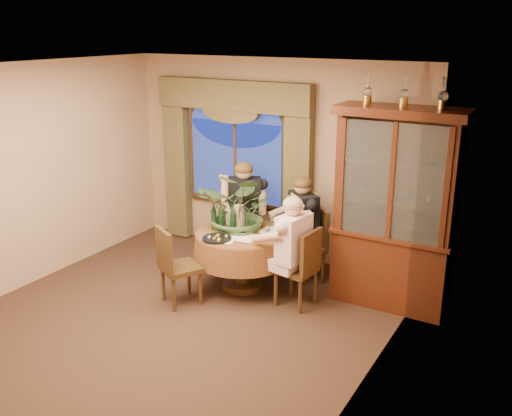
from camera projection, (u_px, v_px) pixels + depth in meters
The scene contains 37 objects.
floor at pixel (168, 325), 6.39m from camera, with size 5.00×5.00×0.00m, color black.
wall_back at pixel (274, 160), 8.03m from camera, with size 4.50×4.50×0.00m, color #A37B5F.
wall_right at pixel (368, 246), 4.90m from camera, with size 5.00×5.00×0.00m, color #A37B5F.
ceiling at pixel (155, 69), 5.53m from camera, with size 5.00×5.00×0.00m, color white.
window at pixel (236, 163), 8.28m from camera, with size 1.62×0.10×1.32m, color navy, non-canonical shape.
arched_transom at pixel (235, 109), 8.04m from camera, with size 1.60×0.06×0.44m, color navy, non-canonical shape.
drapery_left at pixel (177, 163), 8.77m from camera, with size 0.38×0.14×2.32m, color #4E4425.
drapery_right at pixel (298, 181), 7.79m from camera, with size 0.38×0.14×2.32m, color #4E4425.
swag_valance at pixel (232, 95), 7.92m from camera, with size 2.45×0.16×0.42m, color #4E4425, non-canonical shape.
dining_table at pixel (242, 260), 7.20m from camera, with size 1.24×1.24×0.75m, color maroon.
china_cabinet at pixel (395, 210), 6.54m from camera, with size 1.46×0.57×2.36m, color #37150B.
oil_lamp_left at pixel (368, 89), 6.32m from camera, with size 0.11×0.11×0.34m, color #A5722D, non-canonical shape.
oil_lamp_center at pixel (404, 91), 6.13m from camera, with size 0.11×0.11×0.34m, color #A5722D, non-canonical shape.
oil_lamp_right at pixel (443, 93), 5.93m from camera, with size 0.11×0.11×0.34m, color #A5722D, non-canonical shape.
chair_right at pixel (296, 267), 6.73m from camera, with size 0.42×0.42×0.96m, color black.
chair_back_right at pixel (307, 245), 7.40m from camera, with size 0.42×0.42×0.96m, color black.
chair_back at pixel (245, 230), 7.96m from camera, with size 0.42×0.42×0.96m, color black.
chair_front_left at pixel (181, 266), 6.77m from camera, with size 0.42×0.42×0.96m, color black.
person_pink at pixel (293, 253), 6.62m from camera, with size 0.49×0.45×1.36m, color beige, non-canonical shape.
person_back at pixel (244, 214), 7.84m from camera, with size 0.53×0.48×1.47m, color black, non-canonical shape.
person_scarf at pixel (303, 228), 7.38m from camera, with size 0.50×0.46×1.40m, color black, non-canonical shape.
stoneware_vase at pixel (239, 217), 7.17m from camera, with size 0.17×0.17×0.31m, color #987A60, non-canonical shape.
centerpiece_plant at pixel (241, 179), 7.05m from camera, with size 1.01×1.13×0.88m, color #395430.
olive_bowl at pixel (242, 233), 7.01m from camera, with size 0.15×0.15×0.05m, color #4A542B.
cheese_platter at pixel (217, 239), 6.85m from camera, with size 0.35×0.35×0.02m, color black.
wine_bottle_0 at pixel (228, 216), 7.19m from camera, with size 0.07×0.07×0.33m, color tan.
wine_bottle_1 at pixel (221, 217), 7.15m from camera, with size 0.07×0.07×0.33m, color black.
wine_bottle_2 at pixel (232, 213), 7.29m from camera, with size 0.07×0.07×0.33m, color black.
wine_bottle_3 at pixel (233, 219), 7.07m from camera, with size 0.07×0.07×0.33m, color black.
wine_bottle_4 at pixel (214, 217), 7.15m from camera, with size 0.07×0.07×0.33m, color black.
wine_bottle_5 at pixel (222, 214), 7.26m from camera, with size 0.07×0.07×0.33m, color tan.
tasting_paper_0 at pixel (247, 238), 6.90m from camera, with size 0.21×0.30×0.00m, color white.
tasting_paper_1 at pixel (269, 230), 7.14m from camera, with size 0.21×0.30×0.00m, color white.
tasting_paper_2 at pixel (227, 239), 6.85m from camera, with size 0.21×0.30×0.00m, color white.
wine_glass_person_pink at pixel (268, 233), 6.81m from camera, with size 0.07×0.07×0.18m, color silver, non-canonical shape.
wine_glass_person_back at pixel (243, 215), 7.45m from camera, with size 0.07×0.07×0.18m, color silver, non-canonical shape.
wine_glass_person_scarf at pixel (273, 222), 7.19m from camera, with size 0.07×0.07×0.18m, color silver, non-canonical shape.
Camera 1 is at (3.68, -4.44, 3.20)m, focal length 40.00 mm.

